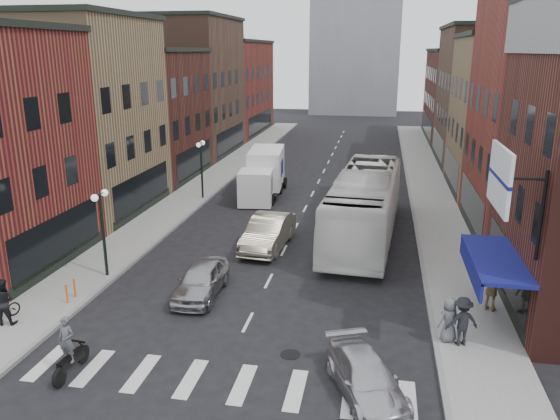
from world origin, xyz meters
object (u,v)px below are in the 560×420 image
(ped_left_solo, at_px, (3,302))
(ped_right_a, at_px, (462,321))
(streetlamp_far, at_px, (201,159))
(box_truck, at_px, (264,174))
(bike_rack, at_px, (71,291))
(ped_right_c, at_px, (449,320))
(curb_car, at_px, (366,378))
(ped_right_b, at_px, (492,291))
(sedan_left_far, at_px, (268,232))
(streetlamp_near, at_px, (102,218))
(motorcycle_rider, at_px, (68,348))
(parked_bicycle, at_px, (0,311))
(billboard_sign, at_px, (503,180))
(sedan_left_near, at_px, (201,280))
(transit_bus, at_px, (365,204))

(ped_left_solo, xyz_separation_m, ped_right_a, (16.77, 1.55, -0.01))
(streetlamp_far, relative_size, box_truck, 0.54)
(bike_rack, xyz_separation_m, ped_right_c, (15.00, -0.58, 0.42))
(curb_car, height_order, ped_right_b, ped_right_b)
(sedan_left_far, bearing_deg, streetlamp_near, -136.22)
(sedan_left_far, bearing_deg, bike_rack, -125.36)
(sedan_left_far, bearing_deg, box_truck, 107.93)
(motorcycle_rider, relative_size, parked_bicycle, 1.28)
(ped_right_a, xyz_separation_m, ped_right_b, (1.51, 2.92, -0.05))
(streetlamp_far, bearing_deg, billboard_sign, -47.59)
(box_truck, bearing_deg, billboard_sign, -63.94)
(streetlamp_near, relative_size, curb_car, 1.00)
(ped_left_solo, distance_m, ped_right_b, 18.82)
(streetlamp_near, relative_size, sedan_left_near, 0.98)
(streetlamp_near, relative_size, streetlamp_far, 1.00)
(billboard_sign, xyz_separation_m, parked_bicycle, (-17.83, -1.37, -5.56))
(ped_right_b, bearing_deg, parked_bicycle, 36.16)
(parked_bicycle, relative_size, ped_right_c, 0.99)
(ped_left_solo, bearing_deg, streetlamp_far, -105.78)
(ped_right_b, bearing_deg, sedan_left_far, -6.66)
(streetlamp_far, distance_m, ped_right_a, 23.24)
(sedan_left_near, bearing_deg, bike_rack, -162.46)
(billboard_sign, bearing_deg, sedan_left_near, 167.32)
(ped_right_b, height_order, ped_right_c, ped_right_b)
(parked_bicycle, bearing_deg, transit_bus, 67.13)
(streetlamp_far, relative_size, curb_car, 1.00)
(sedan_left_far, height_order, ped_left_solo, ped_left_solo)
(billboard_sign, height_order, box_truck, billboard_sign)
(box_truck, height_order, transit_bus, transit_bus)
(billboard_sign, distance_m, transit_bus, 13.13)
(streetlamp_near, relative_size, transit_bus, 0.30)
(billboard_sign, relative_size, curb_car, 0.90)
(parked_bicycle, bearing_deg, curb_car, 14.73)
(motorcycle_rider, distance_m, transit_bus, 17.90)
(ped_right_b, bearing_deg, sedan_left_near, 25.27)
(bike_rack, xyz_separation_m, ped_right_b, (16.93, 2.16, 0.44))
(transit_bus, relative_size, ped_right_b, 8.02)
(transit_bus, height_order, ped_left_solo, transit_bus)
(sedan_left_far, bearing_deg, transit_bus, 33.80)
(box_truck, height_order, sedan_left_near, box_truck)
(sedan_left_near, bearing_deg, box_truck, 91.94)
(motorcycle_rider, distance_m, sedan_left_near, 6.88)
(streetlamp_near, xyz_separation_m, parked_bicycle, (-1.85, -4.87, -2.34))
(parked_bicycle, bearing_deg, motorcycle_rider, -7.58)
(ped_left_solo, bearing_deg, curb_car, 161.16)
(ped_right_c, bearing_deg, ped_right_b, -156.31)
(bike_rack, bearing_deg, ped_left_solo, -120.23)
(motorcycle_rider, bearing_deg, ped_right_b, 31.70)
(transit_bus, bearing_deg, billboard_sign, -64.35)
(streetlamp_far, relative_size, parked_bicycle, 2.55)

